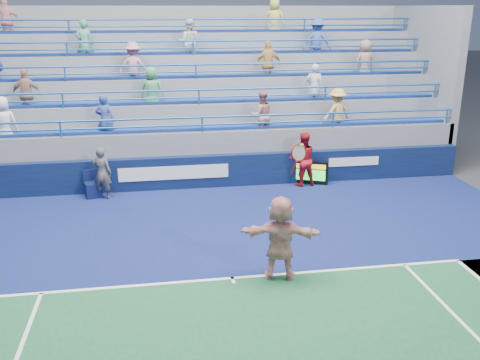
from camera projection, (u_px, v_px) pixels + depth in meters
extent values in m
plane|color=#333538|center=(232.00, 279.00, 11.95)|extent=(120.00, 120.00, 0.00)
cube|color=#101A54|center=(220.00, 239.00, 14.01)|extent=(18.00, 8.40, 0.02)
cube|color=white|center=(232.00, 278.00, 11.94)|extent=(11.00, 0.10, 0.01)
cube|color=white|center=(233.00, 280.00, 11.85)|extent=(0.08, 0.30, 0.01)
cube|color=#091434|center=(204.00, 171.00, 17.88)|extent=(18.00, 0.30, 1.10)
cube|color=white|center=(174.00, 173.00, 17.56)|extent=(3.60, 0.02, 0.45)
cube|color=white|center=(354.00, 162.00, 18.48)|extent=(1.80, 0.02, 0.30)
cube|color=slate|center=(196.00, 149.00, 20.65)|extent=(18.00, 5.60, 1.10)
cube|color=slate|center=(196.00, 140.00, 20.54)|extent=(18.00, 5.60, 1.85)
cube|color=navy|center=(201.00, 128.00, 18.03)|extent=(17.40, 0.45, 0.10)
cylinder|color=#1E5AA7|center=(202.00, 117.00, 17.52)|extent=(18.00, 0.07, 0.07)
cube|color=slate|center=(195.00, 128.00, 20.89)|extent=(18.00, 4.60, 2.60)
cube|color=navy|center=(198.00, 101.00, 18.74)|extent=(17.40, 0.45, 0.10)
cylinder|color=#1E5AA7|center=(199.00, 90.00, 18.22)|extent=(18.00, 0.07, 0.07)
cube|color=slate|center=(194.00, 116.00, 21.24)|extent=(18.00, 3.60, 3.35)
cube|color=navy|center=(195.00, 76.00, 19.44)|extent=(17.40, 0.45, 0.10)
cylinder|color=#1E5AA7|center=(196.00, 65.00, 18.93)|extent=(18.00, 0.07, 0.07)
cube|color=slate|center=(192.00, 104.00, 21.60)|extent=(18.00, 2.60, 4.10)
cube|color=navy|center=(193.00, 53.00, 20.15)|extent=(17.40, 0.45, 0.10)
cylinder|color=#1E5AA7|center=(193.00, 41.00, 19.64)|extent=(18.00, 0.07, 0.07)
cube|color=slate|center=(191.00, 93.00, 21.95)|extent=(18.00, 1.60, 4.85)
cube|color=navy|center=(190.00, 31.00, 20.86)|extent=(17.40, 0.45, 0.10)
cylinder|color=#1E5AA7|center=(190.00, 19.00, 20.35)|extent=(18.00, 0.07, 0.07)
imported|color=white|center=(189.00, 42.00, 20.02)|extent=(0.94, 0.80, 1.70)
imported|color=#CACC4F|center=(274.00, 21.00, 21.26)|extent=(0.95, 0.75, 1.70)
imported|color=#2F418D|center=(105.00, 120.00, 17.43)|extent=(0.71, 0.56, 1.70)
imported|color=#449570|center=(85.00, 44.00, 19.44)|extent=(0.69, 0.52, 1.70)
imported|color=#DAA354|center=(268.00, 64.00, 19.74)|extent=(1.01, 0.45, 1.70)
imported|color=silver|center=(4.00, 123.00, 16.95)|extent=(0.87, 0.60, 1.70)
imported|color=#C17D99|center=(134.00, 67.00, 18.99)|extent=(1.20, 0.82, 1.70)
imported|color=pink|center=(7.00, 22.00, 19.71)|extent=(1.00, 0.42, 1.70)
imported|color=#A57D6E|center=(27.00, 94.00, 17.75)|extent=(1.03, 0.52, 1.70)
imported|color=#44965B|center=(152.00, 91.00, 18.38)|extent=(0.93, 0.71, 1.70)
imported|color=silver|center=(314.00, 88.00, 19.26)|extent=(0.71, 0.56, 1.70)
imported|color=#355AA0|center=(317.00, 41.00, 20.78)|extent=(1.22, 0.88, 1.70)
imported|color=#DEA456|center=(337.00, 113.00, 18.64)|extent=(1.24, 0.93, 1.70)
imported|color=#9D7C68|center=(365.00, 63.00, 20.32)|extent=(0.93, 0.72, 1.70)
imported|color=tan|center=(261.00, 115.00, 18.23)|extent=(0.90, 0.74, 1.70)
cube|color=black|center=(311.00, 173.00, 18.24)|extent=(1.13, 0.55, 0.81)
cube|color=gold|center=(312.00, 167.00, 18.10)|extent=(0.99, 0.02, 0.16)
cube|color=#19E533|center=(311.00, 175.00, 18.19)|extent=(0.99, 0.02, 0.36)
cube|color=#0C143B|center=(93.00, 190.00, 17.03)|extent=(0.61, 0.61, 0.49)
cube|color=#0C143B|center=(93.00, 175.00, 17.10)|extent=(0.48, 0.19, 0.38)
imported|color=white|center=(280.00, 238.00, 11.72)|extent=(1.88, 0.98, 1.93)
torus|color=maroon|center=(299.00, 152.00, 11.18)|extent=(0.40, 0.23, 0.39)
cylinder|color=maroon|center=(294.00, 167.00, 11.26)|extent=(0.09, 0.22, 0.35)
sphere|color=yellow|center=(302.00, 145.00, 11.09)|extent=(0.07, 0.07, 0.07)
imported|color=#141A39|center=(102.00, 173.00, 16.75)|extent=(0.71, 0.59, 1.67)
imported|color=#B21420|center=(303.00, 159.00, 17.94)|extent=(0.95, 0.77, 1.84)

